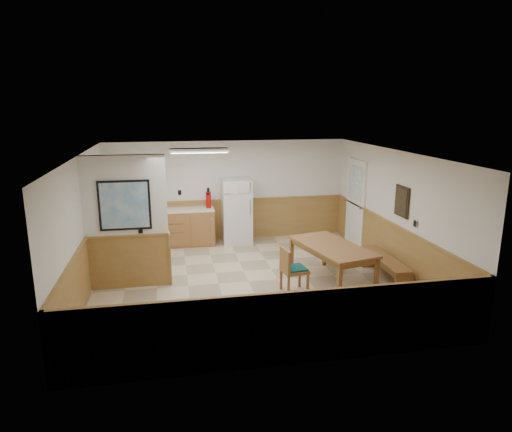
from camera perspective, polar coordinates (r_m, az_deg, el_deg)
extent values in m
plane|color=beige|center=(9.02, -0.95, -8.17)|extent=(6.00, 6.00, 0.00)
cube|color=white|center=(8.41, -1.01, 7.82)|extent=(6.00, 6.00, 0.02)
cube|color=white|center=(11.53, -3.54, 3.17)|extent=(6.00, 0.02, 2.50)
cube|color=white|center=(9.60, 16.96, 0.39)|extent=(0.02, 6.00, 2.50)
cube|color=white|center=(8.66, -20.94, -1.36)|extent=(0.02, 6.00, 2.50)
cube|color=#A87E43|center=(11.67, -3.48, -0.47)|extent=(6.00, 0.04, 1.00)
cube|color=#A87E43|center=(9.78, 16.55, -3.89)|extent=(0.04, 6.00, 1.00)
cube|color=#A87E43|center=(8.87, -20.40, -6.03)|extent=(0.04, 6.00, 1.00)
cube|color=white|center=(8.64, -16.11, 2.40)|extent=(1.50, 0.15, 1.50)
cube|color=#A87E43|center=(8.96, -15.58, -5.46)|extent=(1.50, 0.17, 1.00)
cube|color=black|center=(8.57, -16.10, 1.29)|extent=(0.92, 0.03, 0.92)
cube|color=white|center=(8.56, -16.11, 1.27)|extent=(0.84, 0.01, 0.84)
cube|color=#995C36|center=(11.32, -8.80, -1.43)|extent=(1.40, 0.60, 0.86)
cube|color=#995C36|center=(11.37, -16.22, -1.76)|extent=(0.06, 0.60, 0.86)
cube|color=#995C36|center=(11.32, -12.50, -1.60)|extent=(0.06, 0.60, 0.86)
cube|color=beige|center=(11.21, -10.93, 0.69)|extent=(2.20, 0.60, 0.04)
cube|color=beige|center=(11.48, -10.95, 1.37)|extent=(2.20, 0.02, 0.10)
cube|color=white|center=(11.30, 12.33, 1.49)|extent=(0.05, 1.02, 2.15)
cube|color=white|center=(11.30, 12.28, 1.49)|extent=(0.04, 0.90, 2.05)
cube|color=silver|center=(11.19, 12.30, 4.11)|extent=(0.02, 0.76, 0.80)
cube|color=white|center=(11.39, -14.12, 4.18)|extent=(0.80, 0.03, 1.00)
cube|color=silver|center=(11.38, -14.12, 4.16)|extent=(0.70, 0.01, 0.90)
cube|color=black|center=(9.26, 17.78, 1.76)|extent=(0.03, 0.50, 0.60)
cube|color=black|center=(9.25, 17.67, 1.76)|extent=(0.01, 0.42, 0.52)
cube|color=white|center=(9.61, -7.11, 8.17)|extent=(1.20, 0.30, 0.08)
cube|color=white|center=(9.61, -7.11, 7.91)|extent=(1.15, 0.25, 0.01)
cube|color=silver|center=(11.29, -2.44, 0.63)|extent=(0.72, 0.72, 1.60)
cube|color=silver|center=(10.85, -0.71, 3.65)|extent=(0.03, 0.02, 0.21)
cube|color=silver|center=(10.95, -0.70, 1.08)|extent=(0.03, 0.02, 0.38)
cube|color=brown|center=(8.88, 9.46, -3.77)|extent=(1.33, 2.01, 0.05)
cube|color=brown|center=(8.90, 9.44, -4.23)|extent=(1.21, 1.89, 0.10)
cube|color=brown|center=(8.12, 10.37, -8.33)|extent=(0.08, 0.08, 0.70)
cube|color=brown|center=(9.49, 4.45, -4.83)|extent=(0.08, 0.08, 0.70)
cube|color=brown|center=(8.58, 14.83, -7.35)|extent=(0.08, 0.08, 0.70)
cube|color=brown|center=(9.89, 8.55, -4.17)|extent=(0.08, 0.08, 0.70)
cube|color=brown|center=(9.32, 15.92, -5.22)|extent=(0.38, 1.60, 0.05)
cube|color=brown|center=(8.78, 18.00, -8.13)|extent=(0.33, 0.07, 0.40)
cube|color=brown|center=(10.02, 13.94, -5.10)|extent=(0.33, 0.07, 0.40)
cube|color=brown|center=(8.43, 4.83, -6.78)|extent=(0.49, 0.49, 0.06)
cube|color=#0E4843|center=(8.42, 4.84, -6.49)|extent=(0.44, 0.44, 0.03)
cube|color=brown|center=(8.29, 3.66, -5.44)|extent=(0.10, 0.44, 0.40)
cube|color=#0E4843|center=(8.22, 2.44, -5.58)|extent=(0.07, 0.37, 0.34)
cube|color=brown|center=(8.29, 4.09, -8.82)|extent=(0.04, 0.04, 0.39)
cube|color=brown|center=(8.61, 3.15, -7.91)|extent=(0.04, 0.04, 0.39)
cube|color=brown|center=(8.43, 6.48, -8.48)|extent=(0.04, 0.04, 0.39)
cube|color=brown|center=(8.75, 5.46, -7.60)|extent=(0.04, 0.04, 0.39)
cylinder|color=#BD0E0A|center=(11.18, -5.96, 2.02)|extent=(0.14, 0.14, 0.41)
cylinder|color=black|center=(11.14, -5.99, 3.28)|extent=(0.07, 0.07, 0.09)
cylinder|color=#1A8F3F|center=(11.22, -14.52, 1.19)|extent=(0.09, 0.09, 0.22)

